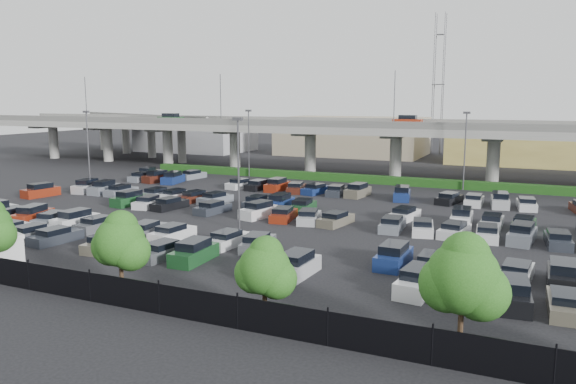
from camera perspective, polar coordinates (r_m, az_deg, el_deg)
The scene contains 10 objects.
ground at distance 59.11m, azimuth -1.20°, elevation -2.20°, with size 280.00×280.00×0.00m, color black.
overpass at distance 88.07m, azimuth 7.64°, elevation 6.14°, with size 150.00×13.00×15.80m.
on_ramp at distance 122.60m, azimuth -14.85°, elevation 6.77°, with size 50.93×30.13×8.80m.
hedge at distance 81.99m, azimuth 6.29°, elevation 1.41°, with size 66.00×1.60×1.10m, color #123E12.
fence at distance 36.46m, azimuth -20.68°, elevation -8.78°, with size 70.00×0.10×2.00m.
tree_row at distance 36.27m, azimuth -18.43°, elevation -4.45°, with size 65.07×3.66×5.94m.
parked_cars at distance 56.18m, azimuth -3.21°, elevation -2.18°, with size 63.08×41.66×1.67m.
light_poles at distance 61.79m, azimuth -3.89°, elevation 4.14°, with size 66.90×48.38×10.30m.
distant_buildings at distance 115.10m, azimuth 17.93°, elevation 4.92°, with size 138.00×24.00×9.00m.
comm_tower at distance 128.07m, azimuth 15.04°, elevation 10.78°, with size 2.40×2.40×30.00m.
Camera 1 is at (24.77, -52.32, 11.93)m, focal length 35.00 mm.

